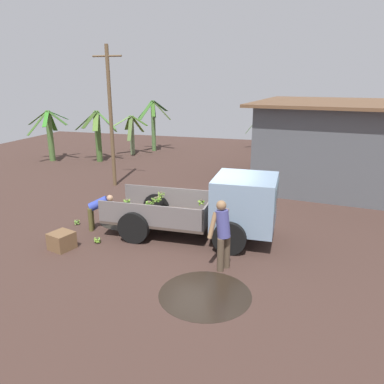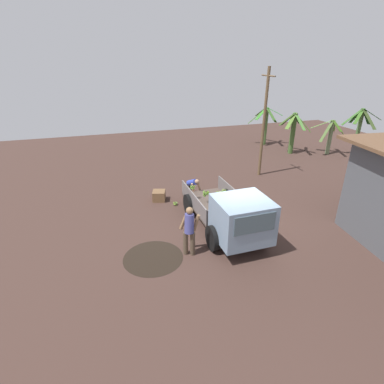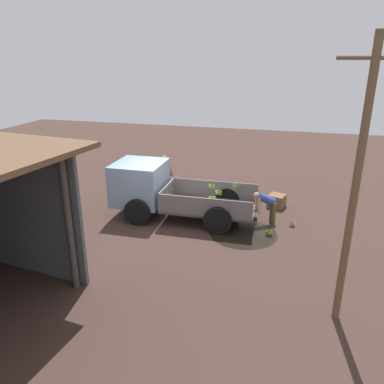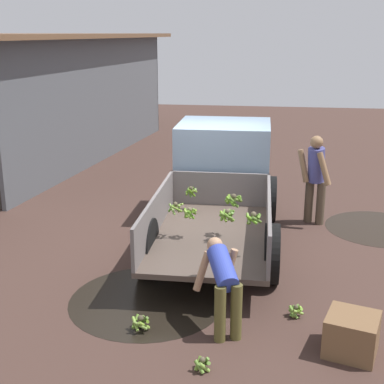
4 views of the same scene
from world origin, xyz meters
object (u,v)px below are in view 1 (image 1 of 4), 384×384
person_foreground_visitor (223,232)px  banana_bunch_on_ground_1 (77,222)px  banana_bunch_on_ground_0 (110,214)px  wooden_crate_0 (62,241)px  utility_pole (111,116)px  banana_bunch_on_ground_2 (97,240)px  cargo_truck (227,206)px  person_worker_loading (98,209)px

person_foreground_visitor → banana_bunch_on_ground_1: 5.30m
banana_bunch_on_ground_0 → banana_bunch_on_ground_1: 1.11m
person_foreground_visitor → wooden_crate_0: person_foreground_visitor is taller
utility_pole → banana_bunch_on_ground_2: bearing=-67.0°
cargo_truck → banana_bunch_on_ground_2: 3.79m
utility_pole → banana_bunch_on_ground_1: 5.42m
wooden_crate_0 → person_worker_loading: bearing=79.7°
banana_bunch_on_ground_2 → banana_bunch_on_ground_0: bearing=108.3°
banana_bunch_on_ground_0 → banana_bunch_on_ground_2: banana_bunch_on_ground_0 is taller
utility_pole → banana_bunch_on_ground_1: (1.01, -4.48, -2.89)m
banana_bunch_on_ground_0 → banana_bunch_on_ground_2: (0.63, -1.91, -0.03)m
cargo_truck → banana_bunch_on_ground_0: bearing=170.6°
cargo_truck → wooden_crate_0: (-4.16, -1.91, -0.78)m
utility_pole → wooden_crate_0: utility_pole is taller
cargo_truck → wooden_crate_0: 4.64m
person_worker_loading → banana_bunch_on_ground_0: size_ratio=4.33×
cargo_truck → utility_pole: size_ratio=0.86×
cargo_truck → person_foreground_visitor: cargo_truck is taller
cargo_truck → person_foreground_visitor: 1.78m
wooden_crate_0 → banana_bunch_on_ground_1: bearing=110.3°
banana_bunch_on_ground_0 → wooden_crate_0: 2.52m
cargo_truck → banana_bunch_on_ground_0: 4.21m
person_worker_loading → banana_bunch_on_ground_2: bearing=-86.2°
banana_bunch_on_ground_1 → person_foreground_visitor: bearing=-16.7°
person_foreground_visitor → banana_bunch_on_ground_2: person_foreground_visitor is taller
person_worker_loading → banana_bunch_on_ground_1: person_worker_loading is taller
utility_pole → person_foreground_visitor: 8.72m
person_foreground_visitor → wooden_crate_0: 4.46m
utility_pole → person_foreground_visitor: bearing=-44.8°
cargo_truck → wooden_crate_0: size_ratio=8.66×
wooden_crate_0 → cargo_truck: bearing=24.7°
banana_bunch_on_ground_2 → utility_pole: bearing=113.0°
banana_bunch_on_ground_0 → banana_bunch_on_ground_1: banana_bunch_on_ground_0 is taller
person_worker_loading → banana_bunch_on_ground_2: (0.45, -0.92, -0.58)m
cargo_truck → banana_bunch_on_ground_1: cargo_truck is taller
person_worker_loading → wooden_crate_0: bearing=-122.5°
person_worker_loading → wooden_crate_0: size_ratio=1.91×
cargo_truck → banana_bunch_on_ground_1: bearing=-177.9°
cargo_truck → utility_pole: 7.42m
person_foreground_visitor → person_worker_loading: (-4.12, 1.37, -0.29)m
person_foreground_visitor → wooden_crate_0: bearing=28.7°
person_worker_loading → wooden_crate_0: person_worker_loading is taller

